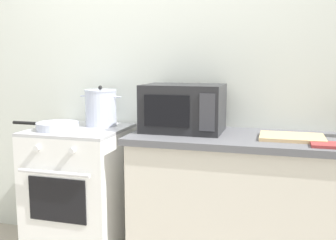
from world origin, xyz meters
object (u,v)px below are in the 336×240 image
at_px(microwave, 184,108).
at_px(cutting_board, 292,137).
at_px(stove, 81,194).
at_px(oven_mitt, 329,145).
at_px(stock_pot, 101,108).
at_px(frying_pan, 57,126).

height_order(microwave, cutting_board, microwave).
bearing_deg(cutting_board, stove, -179.95).
bearing_deg(cutting_board, microwave, 173.29).
bearing_deg(oven_mitt, stock_pot, 168.48).
bearing_deg(stock_pot, microwave, -5.41).
relative_size(stove, frying_pan, 1.95).
bearing_deg(oven_mitt, cutting_board, 138.43).
bearing_deg(stock_pot, cutting_board, -6.09).
height_order(stock_pot, oven_mitt, stock_pot).
bearing_deg(microwave, frying_pan, -167.43).
distance_m(microwave, oven_mitt, 0.89).
height_order(cutting_board, oven_mitt, cutting_board).
xyz_separation_m(cutting_board, oven_mitt, (0.18, -0.16, -0.00)).
bearing_deg(stove, oven_mitt, -5.86).
distance_m(stove, frying_pan, 0.51).
bearing_deg(stove, frying_pan, -136.59).
height_order(stove, oven_mitt, oven_mitt).
relative_size(stock_pot, frying_pan, 0.65).
distance_m(frying_pan, cutting_board, 1.48).
bearing_deg(stock_pot, stove, -125.53).
bearing_deg(stock_pot, frying_pan, -130.71).
distance_m(stock_pot, microwave, 0.61).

